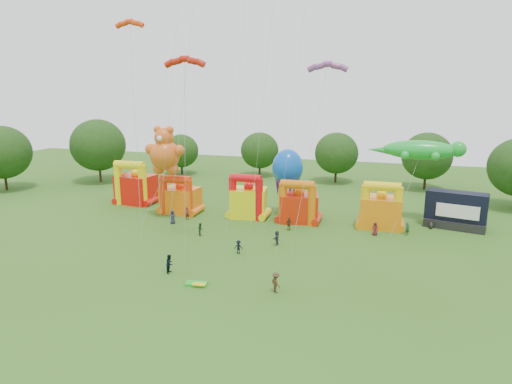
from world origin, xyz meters
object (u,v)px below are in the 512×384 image
(bouncy_castle_0, at_px, (135,187))
(spectator_4, at_px, (289,224))
(spectator_0, at_px, (172,217))
(octopus_kite, at_px, (285,180))
(teddy_bear_kite, at_px, (161,169))
(gecko_kite, at_px, (410,182))
(bouncy_castle_2, at_px, (248,200))
(stage_trailer, at_px, (456,211))

(bouncy_castle_0, xyz_separation_m, spectator_4, (26.32, -6.97, -1.80))
(spectator_0, bearing_deg, octopus_kite, 26.17)
(teddy_bear_kite, xyz_separation_m, gecko_kite, (32.68, 6.30, -1.27))
(bouncy_castle_2, bearing_deg, teddy_bear_kite, -159.11)
(spectator_4, bearing_deg, spectator_0, -19.75)
(bouncy_castle_0, distance_m, gecko_kite, 41.11)
(bouncy_castle_2, relative_size, spectator_0, 3.41)
(gecko_kite, height_order, spectator_0, gecko_kite)
(gecko_kite, relative_size, spectator_0, 6.72)
(gecko_kite, height_order, octopus_kite, gecko_kite)
(gecko_kite, distance_m, spectator_0, 31.82)
(bouncy_castle_2, distance_m, stage_trailer, 27.67)
(stage_trailer, relative_size, spectator_4, 4.69)
(bouncy_castle_2, relative_size, stage_trailer, 0.81)
(spectator_4, bearing_deg, gecko_kite, 178.38)
(spectator_4, bearing_deg, bouncy_castle_2, -58.01)
(bouncy_castle_2, xyz_separation_m, gecko_kite, (21.51, 2.04, 3.48))
(stage_trailer, height_order, spectator_4, stage_trailer)
(teddy_bear_kite, xyz_separation_m, octopus_kite, (15.96, 6.18, -1.94))
(bouncy_castle_0, bearing_deg, spectator_4, -14.83)
(bouncy_castle_2, relative_size, octopus_kite, 0.67)
(bouncy_castle_2, height_order, spectator_0, bouncy_castle_2)
(teddy_bear_kite, relative_size, spectator_4, 7.72)
(bouncy_castle_2, distance_m, spectator_4, 8.30)
(teddy_bear_kite, height_order, spectator_4, teddy_bear_kite)
(bouncy_castle_0, distance_m, spectator_4, 27.28)
(bouncy_castle_2, relative_size, gecko_kite, 0.51)
(spectator_4, bearing_deg, bouncy_castle_0, -40.15)
(teddy_bear_kite, relative_size, gecko_kite, 1.03)
(teddy_bear_kite, height_order, spectator_0, teddy_bear_kite)
(stage_trailer, xyz_separation_m, octopus_kite, (-22.74, -0.81, 2.91))
(teddy_bear_kite, bearing_deg, octopus_kite, 21.15)
(teddy_bear_kite, distance_m, spectator_4, 19.11)
(octopus_kite, bearing_deg, gecko_kite, 0.42)
(teddy_bear_kite, bearing_deg, stage_trailer, 10.23)
(bouncy_castle_0, bearing_deg, teddy_bear_kite, -39.50)
(gecko_kite, bearing_deg, stage_trailer, 6.50)
(bouncy_castle_0, height_order, spectator_4, bouncy_castle_0)
(bouncy_castle_0, relative_size, stage_trailer, 0.88)
(octopus_kite, distance_m, spectator_4, 7.97)
(gecko_kite, bearing_deg, spectator_4, -156.31)
(octopus_kite, xyz_separation_m, spectator_4, (2.06, -6.31, -4.41))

